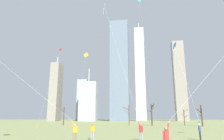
{
  "coord_description": "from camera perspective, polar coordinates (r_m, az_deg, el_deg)",
  "views": [
    {
      "loc": [
        2.64,
        -15.77,
        2.2
      ],
      "look_at": [
        0.0,
        6.0,
        7.36
      ],
      "focal_mm": 32.38,
      "sensor_mm": 36.0,
      "label": 1
    }
  ],
  "objects": [
    {
      "name": "skyline_tall_tower",
      "position": [
        141.1,
        7.9,
        -0.85
      ],
      "size": [
        6.6,
        9.37,
        69.81
      ],
      "color": "#B2B2B7",
      "rests_on": "ground"
    },
    {
      "name": "bare_tree_left_of_center",
      "position": [
        58.94,
        11.17,
        -11.98
      ],
      "size": [
        2.13,
        1.93,
        6.11
      ],
      "color": "#423326",
      "rests_on": "ground"
    },
    {
      "name": "skyline_squat_block",
      "position": [
        138.99,
        -8.2,
        -8.43
      ],
      "size": [
        6.51,
        9.11,
        27.11
      ],
      "color": "#9EA3AD",
      "rests_on": "ground"
    },
    {
      "name": "kite_flyer_foreground_right_blue",
      "position": [
        23.79,
        21.93,
        -9.97
      ],
      "size": [
        0.69,
        8.41,
        13.2
      ],
      "color": "black",
      "rests_on": "ground"
    },
    {
      "name": "skyline_short_annex",
      "position": [
        133.82,
        2.13,
        0.17
      ],
      "size": [
        11.95,
        9.75,
        66.44
      ],
      "color": "slate",
      "rests_on": "ground"
    },
    {
      "name": "bare_tree_leftmost",
      "position": [
        61.91,
        -13.53,
        -12.25
      ],
      "size": [
        1.82,
        2.72,
        5.21
      ],
      "color": "#4C3828",
      "rests_on": "ground"
    },
    {
      "name": "kite_flyer_midfield_right_purple",
      "position": [
        19.35,
        -14.81,
        -12.65
      ],
      "size": [
        8.47,
        2.49,
        8.46
      ],
      "color": "#726656",
      "rests_on": "ground"
    },
    {
      "name": "bystander_watching_nearby",
      "position": [
        21.19,
        -5.57,
        -16.68
      ],
      "size": [
        0.45,
        0.35,
        1.62
      ],
      "color": "gray",
      "rests_on": "ground"
    },
    {
      "name": "distant_kite_high_overhead_teal",
      "position": [
        49.17,
        8.34,
        14.62
      ],
      "size": [
        3.43,
        1.66,
        29.62
      ],
      "color": "teal",
      "rests_on": "ground"
    },
    {
      "name": "skyline_wide_slab",
      "position": [
        130.45,
        -15.62,
        -5.9
      ],
      "size": [
        5.27,
        8.87,
        40.22
      ],
      "color": "gray",
      "rests_on": "ground"
    },
    {
      "name": "bare_tree_right_of_center",
      "position": [
        57.8,
        23.93,
        -11.53
      ],
      "size": [
        1.68,
        2.85,
        5.28
      ],
      "color": "#423326",
      "rests_on": "ground"
    },
    {
      "name": "kite_flyer_foreground_left_white",
      "position": [
        21.12,
        6.53,
        -11.38
      ],
      "size": [
        5.05,
        6.48,
        18.6
      ],
      "color": "gray",
      "rests_on": "ground"
    },
    {
      "name": "distant_kite_drifting_left_red",
      "position": [
        46.06,
        -15.12,
        3.0
      ],
      "size": [
        1.39,
        6.6,
        17.57
      ],
      "color": "red",
      "rests_on": "ground"
    },
    {
      "name": "bare_tree_rightmost",
      "position": [
        59.57,
        4.66,
        -12.3
      ],
      "size": [
        2.0,
        1.29,
        5.7
      ],
      "color": "brown",
      "rests_on": "ground"
    },
    {
      "name": "skyline_mid_tower_right",
      "position": [
        122.32,
        -6.72,
        -8.76
      ],
      "size": [
        10.22,
        6.9,
        31.66
      ],
      "color": "#9EA3AD",
      "rests_on": "ground"
    },
    {
      "name": "distant_kite_drifting_right_yellow",
      "position": [
        51.66,
        -7.54,
        3.19
      ],
      "size": [
        2.27,
        3.44,
        18.38
      ],
      "color": "yellow",
      "rests_on": "ground"
    },
    {
      "name": "kite_flyer_midfield_left_green",
      "position": [
        15.03,
        21.82,
        -8.68
      ],
      "size": [
        11.34,
        5.52,
        12.95
      ],
      "color": "#33384C",
      "rests_on": "ground"
    },
    {
      "name": "bare_tree_far_right_edge",
      "position": [
        60.61,
        19.75,
        -12.39
      ],
      "size": [
        2.44,
        1.65,
        4.56
      ],
      "color": "brown",
      "rests_on": "ground"
    },
    {
      "name": "skyline_mid_tower_left",
      "position": [
        138.47,
        18.51,
        -2.66
      ],
      "size": [
        7.3,
        6.04,
        51.99
      ],
      "color": "gray",
      "rests_on": "ground"
    }
  ]
}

